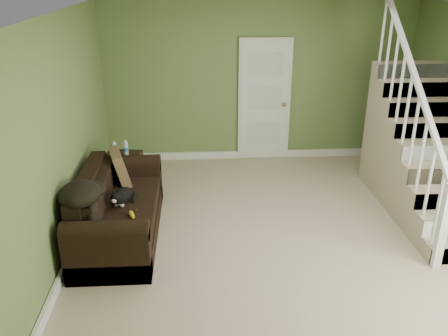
{
  "coord_description": "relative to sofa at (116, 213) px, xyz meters",
  "views": [
    {
      "loc": [
        -1.02,
        -4.84,
        3.02
      ],
      "look_at": [
        -0.71,
        0.29,
        0.84
      ],
      "focal_mm": 38.0,
      "sensor_mm": 36.0,
      "label": 1
    }
  ],
  "objects": [
    {
      "name": "ceiling",
      "position": [
        2.01,
        -0.26,
        2.29
      ],
      "size": [
        5.0,
        5.5,
        0.01
      ],
      "primitive_type": "cube",
      "color": "white",
      "rests_on": "wall_back"
    },
    {
      "name": "baseboard_left",
      "position": [
        -0.46,
        -0.26,
        -0.25
      ],
      "size": [
        0.04,
        5.5,
        0.12
      ],
      "primitive_type": "cube",
      "color": "white",
      "rests_on": "floor"
    },
    {
      "name": "sofa",
      "position": [
        0.0,
        0.0,
        0.0
      ],
      "size": [
        0.88,
        2.04,
        0.81
      ],
      "color": "black",
      "rests_on": "floor"
    },
    {
      "name": "wall_left",
      "position": [
        -0.49,
        -0.26,
        0.99
      ],
      "size": [
        0.04,
        5.5,
        2.6
      ],
      "primitive_type": "cube",
      "color": "olive",
      "rests_on": "floor"
    },
    {
      "name": "staircase",
      "position": [
        4.01,
        0.71,
        0.33
      ],
      "size": [
        1.0,
        2.51,
        2.82
      ],
      "color": "tan",
      "rests_on": "floor"
    },
    {
      "name": "cat",
      "position": [
        0.09,
        -0.02,
        0.22
      ],
      "size": [
        0.28,
        0.51,
        0.24
      ],
      "rotation": [
        0.0,
        0.0,
        -0.28
      ],
      "color": "black",
      "rests_on": "sofa"
    },
    {
      "name": "wall_front",
      "position": [
        2.01,
        -3.01,
        0.99
      ],
      "size": [
        5.0,
        0.04,
        2.6
      ],
      "primitive_type": "cube",
      "color": "olive",
      "rests_on": "floor"
    },
    {
      "name": "door",
      "position": [
        2.12,
        2.45,
        0.7
      ],
      "size": [
        0.86,
        0.12,
        2.02
      ],
      "color": "white",
      "rests_on": "floor"
    },
    {
      "name": "floor",
      "position": [
        2.01,
        -0.26,
        -0.31
      ],
      "size": [
        5.0,
        5.5,
        0.01
      ],
      "primitive_type": "cube",
      "color": "tan",
      "rests_on": "ground"
    },
    {
      "name": "throw_blanket",
      "position": [
        -0.26,
        -0.55,
        0.53
      ],
      "size": [
        0.57,
        0.66,
        0.23
      ],
      "primitive_type": "ellipsoid",
      "rotation": [
        0.0,
        0.0,
        -0.29
      ],
      "color": "black",
      "rests_on": "sofa"
    },
    {
      "name": "side_table",
      "position": [
        -0.07,
        1.17,
        -0.01
      ],
      "size": [
        0.56,
        0.56,
        0.82
      ],
      "rotation": [
        0.0,
        0.0,
        -0.15
      ],
      "color": "black",
      "rests_on": "floor"
    },
    {
      "name": "throw_pillow",
      "position": [
        -0.01,
        0.64,
        0.31
      ],
      "size": [
        0.35,
        0.53,
        0.5
      ],
      "primitive_type": "cube",
      "rotation": [
        0.0,
        -0.24,
        0.25
      ],
      "color": "#503520",
      "rests_on": "sofa"
    },
    {
      "name": "wall_back",
      "position": [
        2.01,
        2.49,
        0.99
      ],
      "size": [
        5.0,
        0.04,
        2.6
      ],
      "primitive_type": "cube",
      "color": "olive",
      "rests_on": "floor"
    },
    {
      "name": "banana",
      "position": [
        0.24,
        -0.35,
        0.16
      ],
      "size": [
        0.11,
        0.2,
        0.05
      ],
      "primitive_type": "ellipsoid",
      "rotation": [
        0.0,
        0.0,
        0.3
      ],
      "color": "yellow",
      "rests_on": "sofa"
    },
    {
      "name": "baseboard_back",
      "position": [
        2.01,
        2.46,
        -0.25
      ],
      "size": [
        5.0,
        0.04,
        0.12
      ],
      "primitive_type": "cube",
      "color": "white",
      "rests_on": "floor"
    }
  ]
}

